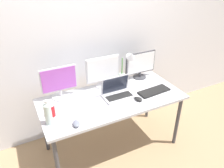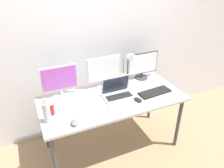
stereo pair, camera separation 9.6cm
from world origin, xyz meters
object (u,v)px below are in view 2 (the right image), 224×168
(bamboo_vase, at_px, (123,77))
(monitor_left, at_px, (60,81))
(work_desk, at_px, (112,102))
(monitor_center, at_px, (104,71))
(mouse_by_laptop, at_px, (74,122))
(laptop_silver, at_px, (117,92))
(keyboard_main, at_px, (155,92))
(soda_can_near_keyboard, at_px, (51,109))
(water_bottle, at_px, (47,111))
(mouse_by_keyboard, at_px, (138,100))
(desk_lamp, at_px, (131,63))
(monitor_right, at_px, (142,65))

(bamboo_vase, bearing_deg, monitor_left, -179.50)
(work_desk, height_order, monitor_center, monitor_center)
(mouse_by_laptop, bearing_deg, laptop_silver, 38.01)
(monitor_left, bearing_deg, mouse_by_laptop, -90.35)
(monitor_left, xyz_separation_m, mouse_by_laptop, (-0.00, -0.56, -0.17))
(keyboard_main, xyz_separation_m, bamboo_vase, (-0.22, 0.39, 0.06))
(monitor_left, distance_m, soda_can_near_keyboard, 0.38)
(laptop_silver, xyz_separation_m, keyboard_main, (0.43, -0.12, -0.04))
(monitor_center, distance_m, water_bottle, 0.88)
(mouse_by_keyboard, distance_m, bamboo_vase, 0.47)
(water_bottle, distance_m, soda_can_near_keyboard, 0.13)
(mouse_by_keyboard, distance_m, soda_can_near_keyboard, 0.94)
(mouse_by_laptop, distance_m, desk_lamp, 0.95)
(water_bottle, distance_m, bamboo_vase, 1.11)
(work_desk, distance_m, bamboo_vase, 0.43)
(keyboard_main, xyz_separation_m, mouse_by_keyboard, (-0.27, -0.07, 0.01))
(laptop_silver, relative_size, bamboo_vase, 1.05)
(work_desk, xyz_separation_m, monitor_right, (0.56, 0.29, 0.25))
(monitor_left, xyz_separation_m, desk_lamp, (0.80, -0.17, 0.14))
(monitor_left, distance_m, mouse_by_laptop, 0.58)
(mouse_by_laptop, bearing_deg, desk_lamp, 37.69)
(keyboard_main, distance_m, desk_lamp, 0.45)
(monitor_center, distance_m, keyboard_main, 0.66)
(soda_can_near_keyboard, relative_size, bamboo_vase, 0.38)
(desk_lamp, bearing_deg, water_bottle, -166.38)
(work_desk, xyz_separation_m, monitor_left, (-0.51, 0.28, 0.25))
(mouse_by_laptop, height_order, bamboo_vase, bamboo_vase)
(bamboo_vase, bearing_deg, mouse_by_laptop, -144.91)
(work_desk, distance_m, monitor_left, 0.64)
(monitor_left, xyz_separation_m, laptop_silver, (0.59, -0.27, -0.14))
(soda_can_near_keyboard, xyz_separation_m, desk_lamp, (0.98, 0.14, 0.27))
(bamboo_vase, bearing_deg, laptop_silver, -127.58)
(laptop_silver, bearing_deg, monitor_center, 100.50)
(monitor_center, relative_size, mouse_by_laptop, 3.92)
(monitor_center, height_order, soda_can_near_keyboard, monitor_center)
(soda_can_near_keyboard, bearing_deg, mouse_by_keyboard, -9.07)
(soda_can_near_keyboard, distance_m, bamboo_vase, 1.02)
(monitor_center, height_order, water_bottle, monitor_center)
(mouse_by_keyboard, distance_m, desk_lamp, 0.43)
(keyboard_main, bearing_deg, water_bottle, 177.14)
(monitor_center, xyz_separation_m, monitor_right, (0.53, -0.00, -0.01))
(water_bottle, relative_size, bamboo_vase, 0.79)
(work_desk, relative_size, soda_can_near_keyboard, 12.96)
(monitor_right, xyz_separation_m, water_bottle, (-1.30, -0.42, -0.07))
(laptop_silver, relative_size, mouse_by_laptop, 3.20)
(soda_can_near_keyboard, bearing_deg, monitor_right, 14.26)
(keyboard_main, distance_m, mouse_by_keyboard, 0.27)
(laptop_silver, relative_size, desk_lamp, 0.71)
(monitor_center, relative_size, desk_lamp, 0.87)
(monitor_left, distance_m, monitor_right, 1.07)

